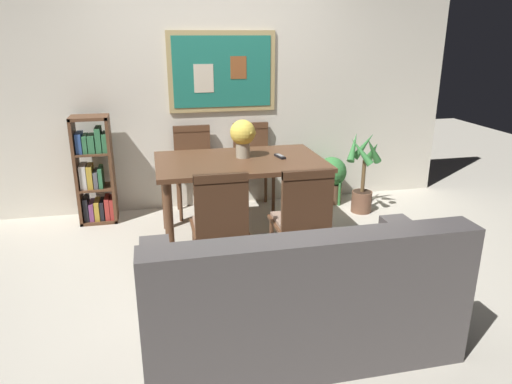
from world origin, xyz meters
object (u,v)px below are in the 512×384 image
dining_chair_far_right (253,159)px  dining_chair_near_left (220,219)px  dining_chair_far_left (194,163)px  potted_palm (363,177)px  dining_chair_near_right (302,215)px  dining_table (240,170)px  potted_ivy (331,178)px  leather_couch (299,302)px  flower_vase (243,135)px  bookshelf (95,174)px  tv_remote (280,156)px

dining_chair_far_right → dining_chair_near_left: (-0.60, -1.65, 0.00)m
dining_chair_far_left → potted_palm: dining_chair_far_left is taller
dining_chair_near_right → dining_chair_far_left: bearing=111.2°
dining_table → potted_ivy: size_ratio=2.71×
leather_couch → flower_vase: 1.85m
dining_chair_near_right → dining_chair_far_right: size_ratio=1.00×
dining_chair_near_left → bookshelf: bearing=123.1°
dining_chair_near_left → tv_remote: bearing=50.4°
dining_chair_far_right → bookshelf: (-1.62, -0.08, -0.04)m
dining_table → tv_remote: 0.38m
leather_couch → potted_palm: potted_palm is taller
dining_chair_far_right → dining_chair_near_left: 1.75m
bookshelf → tv_remote: size_ratio=6.64×
dining_table → flower_vase: bearing=59.2°
potted_palm → leather_couch: bearing=-123.3°
dining_chair_far_right → flower_vase: (-0.25, -0.76, 0.42)m
tv_remote → potted_palm: bearing=21.7°
leather_couch → potted_palm: (1.35, 2.06, 0.07)m
potted_ivy → dining_table: bearing=-147.2°
dining_chair_far_right → leather_couch: size_ratio=0.51×
dining_chair_near_right → dining_chair_far_right: 1.69m
bookshelf → flower_vase: flower_vase is taller
potted_ivy → potted_palm: bearing=-60.6°
dining_chair_near_right → tv_remote: (0.06, 0.86, 0.23)m
dining_chair_far_right → dining_table: bearing=-109.6°
bookshelf → potted_ivy: bearing=0.3°
leather_couch → dining_chair_near_left: bearing=111.9°
dining_table → bookshelf: (-1.32, 0.75, -0.16)m
dining_table → potted_ivy: 1.46m
tv_remote → dining_chair_far_right: bearing=94.8°
leather_couch → bookshelf: 2.77m
bookshelf → potted_palm: bearing=-7.3°
dining_table → potted_palm: (1.39, 0.40, -0.28)m
bookshelf → tv_remote: 1.87m
dining_table → dining_chair_near_left: (-0.30, -0.82, -0.12)m
dining_table → tv_remote: bearing=-1.1°
leather_couch → tv_remote: bearing=78.6°
dining_chair_near_right → dining_chair_far_right: bearing=90.4°
dining_chair_near_left → potted_palm: (1.69, 1.22, -0.15)m
potted_ivy → tv_remote: 1.22m
dining_table → dining_chair_near_left: dining_chair_near_left is taller
dining_chair_near_left → flower_vase: size_ratio=2.68×
dining_chair_near_left → leather_couch: bearing=-68.1°
potted_ivy → flower_vase: (-1.14, -0.69, 0.67)m
dining_chair_far_left → flower_vase: (0.38, -0.73, 0.42)m
dining_chair_near_right → leather_couch: (-0.27, -0.80, -0.22)m
tv_remote → bookshelf: bearing=155.9°
dining_chair_far_right → potted_palm: (1.09, -0.43, -0.15)m
dining_chair_near_left → potted_palm: 2.09m
bookshelf → potted_palm: (2.71, -0.35, -0.11)m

